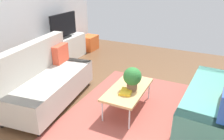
{
  "coord_description": "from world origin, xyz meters",
  "views": [
    {
      "loc": [
        -3.0,
        -1.17,
        2.18
      ],
      "look_at": [
        0.15,
        0.36,
        0.65
      ],
      "focal_mm": 35.02,
      "sensor_mm": 36.0,
      "label": 1
    }
  ],
  "objects_px": {
    "couch_green": "(221,98)",
    "bottle_1": "(58,38)",
    "potted_plant": "(132,78)",
    "bottle_0": "(55,38)",
    "bottle_2": "(61,37)",
    "table_book_0": "(126,92)",
    "tv_console": "(65,49)",
    "storage_trunk": "(89,43)",
    "tv": "(64,26)",
    "couch_beige": "(46,80)",
    "coffee_table": "(128,90)",
    "vase_0": "(47,40)"
  },
  "relations": [
    {
      "from": "coffee_table",
      "to": "tv",
      "type": "relative_size",
      "value": 1.1
    },
    {
      "from": "couch_green",
      "to": "storage_trunk",
      "type": "height_order",
      "value": "couch_green"
    },
    {
      "from": "coffee_table",
      "to": "couch_green",
      "type": "bearing_deg",
      "value": -78.93
    },
    {
      "from": "couch_beige",
      "to": "bottle_1",
      "type": "bearing_deg",
      "value": -155.62
    },
    {
      "from": "table_book_0",
      "to": "bottle_0",
      "type": "distance_m",
      "value": 2.77
    },
    {
      "from": "potted_plant",
      "to": "bottle_0",
      "type": "distance_m",
      "value": 2.73
    },
    {
      "from": "coffee_table",
      "to": "table_book_0",
      "type": "bearing_deg",
      "value": -170.21
    },
    {
      "from": "tv_console",
      "to": "potted_plant",
      "type": "relative_size",
      "value": 3.54
    },
    {
      "from": "tv",
      "to": "storage_trunk",
      "type": "bearing_deg",
      "value": -4.16
    },
    {
      "from": "bottle_0",
      "to": "bottle_1",
      "type": "distance_m",
      "value": 0.1
    },
    {
      "from": "table_book_0",
      "to": "vase_0",
      "type": "bearing_deg",
      "value": 66.78
    },
    {
      "from": "tv",
      "to": "storage_trunk",
      "type": "relative_size",
      "value": 1.92
    },
    {
      "from": "couch_green",
      "to": "bottle_2",
      "type": "xyz_separation_m",
      "value": [
        1.04,
        3.83,
        0.27
      ]
    },
    {
      "from": "tv",
      "to": "potted_plant",
      "type": "relative_size",
      "value": 2.53
    },
    {
      "from": "couch_green",
      "to": "bottle_1",
      "type": "height_order",
      "value": "couch_green"
    },
    {
      "from": "tv",
      "to": "potted_plant",
      "type": "xyz_separation_m",
      "value": [
        -1.52,
        -2.51,
        -0.31
      ]
    },
    {
      "from": "bottle_2",
      "to": "potted_plant",
      "type": "bearing_deg",
      "value": -118.13
    },
    {
      "from": "couch_green",
      "to": "table_book_0",
      "type": "height_order",
      "value": "couch_green"
    },
    {
      "from": "coffee_table",
      "to": "bottle_2",
      "type": "distance_m",
      "value": 2.76
    },
    {
      "from": "coffee_table",
      "to": "tv_console",
      "type": "relative_size",
      "value": 0.79
    },
    {
      "from": "tv_console",
      "to": "bottle_1",
      "type": "height_order",
      "value": "bottle_1"
    },
    {
      "from": "couch_beige",
      "to": "tv",
      "type": "height_order",
      "value": "tv"
    },
    {
      "from": "bottle_1",
      "to": "storage_trunk",
      "type": "bearing_deg",
      "value": -2.46
    },
    {
      "from": "tv_console",
      "to": "tv",
      "type": "bearing_deg",
      "value": -90.0
    },
    {
      "from": "couch_beige",
      "to": "bottle_2",
      "type": "relative_size",
      "value": 12.76
    },
    {
      "from": "coffee_table",
      "to": "table_book_0",
      "type": "distance_m",
      "value": 0.17
    },
    {
      "from": "couch_beige",
      "to": "couch_green",
      "type": "distance_m",
      "value": 2.92
    },
    {
      "from": "couch_green",
      "to": "bottle_1",
      "type": "relative_size",
      "value": 12.92
    },
    {
      "from": "bottle_1",
      "to": "bottle_2",
      "type": "height_order",
      "value": "bottle_2"
    },
    {
      "from": "table_book_0",
      "to": "bottle_1",
      "type": "bearing_deg",
      "value": 60.74
    },
    {
      "from": "storage_trunk",
      "to": "table_book_0",
      "type": "bearing_deg",
      "value": -139.29
    },
    {
      "from": "table_book_0",
      "to": "bottle_2",
      "type": "xyz_separation_m",
      "value": [
        1.48,
        2.44,
        0.28
      ]
    },
    {
      "from": "coffee_table",
      "to": "bottle_0",
      "type": "height_order",
      "value": "bottle_0"
    },
    {
      "from": "couch_beige",
      "to": "table_book_0",
      "type": "distance_m",
      "value": 1.47
    },
    {
      "from": "tv_console",
      "to": "storage_trunk",
      "type": "xyz_separation_m",
      "value": [
        1.1,
        -0.1,
        -0.1
      ]
    },
    {
      "from": "vase_0",
      "to": "potted_plant",
      "type": "bearing_deg",
      "value": -109.99
    },
    {
      "from": "vase_0",
      "to": "bottle_0",
      "type": "distance_m",
      "value": 0.21
    },
    {
      "from": "tv_console",
      "to": "vase_0",
      "type": "bearing_deg",
      "value": 175.07
    },
    {
      "from": "couch_beige",
      "to": "couch_green",
      "type": "xyz_separation_m",
      "value": [
        0.67,
        -2.84,
        0.01
      ]
    },
    {
      "from": "bottle_2",
      "to": "vase_0",
      "type": "bearing_deg",
      "value": 167.06
    },
    {
      "from": "couch_beige",
      "to": "table_book_0",
      "type": "bearing_deg",
      "value": 91.72
    },
    {
      "from": "potted_plant",
      "to": "table_book_0",
      "type": "xyz_separation_m",
      "value": [
        -0.15,
        0.05,
        -0.2
      ]
    },
    {
      "from": "storage_trunk",
      "to": "potted_plant",
      "type": "height_order",
      "value": "potted_plant"
    },
    {
      "from": "potted_plant",
      "to": "bottle_2",
      "type": "relative_size",
      "value": 2.53
    },
    {
      "from": "couch_beige",
      "to": "vase_0",
      "type": "relative_size",
      "value": 13.03
    },
    {
      "from": "coffee_table",
      "to": "vase_0",
      "type": "distance_m",
      "value": 2.69
    },
    {
      "from": "coffee_table",
      "to": "tv",
      "type": "distance_m",
      "value": 2.91
    },
    {
      "from": "couch_green",
      "to": "potted_plant",
      "type": "relative_size",
      "value": 4.94
    },
    {
      "from": "storage_trunk",
      "to": "vase_0",
      "type": "bearing_deg",
      "value": 174.9
    },
    {
      "from": "coffee_table",
      "to": "potted_plant",
      "type": "height_order",
      "value": "potted_plant"
    }
  ]
}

